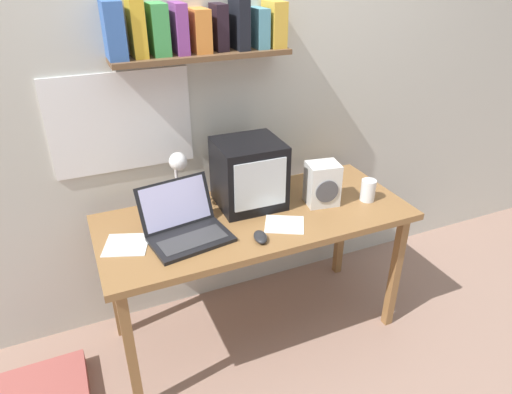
{
  "coord_description": "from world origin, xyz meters",
  "views": [
    {
      "loc": [
        -0.79,
        -1.8,
        1.91
      ],
      "look_at": [
        0.0,
        0.0,
        0.86
      ],
      "focal_mm": 32.0,
      "sensor_mm": 36.0,
      "label": 1
    }
  ],
  "objects": [
    {
      "name": "loose_paper_near_monitor",
      "position": [
        -0.64,
        -0.01,
        0.76
      ],
      "size": [
        0.24,
        0.23,
        0.0
      ],
      "rotation": [
        0.0,
        0.0,
        -0.35
      ],
      "color": "white",
      "rests_on": "corner_desk"
    },
    {
      "name": "open_notebook",
      "position": [
        0.09,
        -0.14,
        0.76
      ],
      "size": [
        0.24,
        0.23,
        0.0
      ],
      "rotation": [
        0.0,
        0.0,
        -0.5
      ],
      "color": "white",
      "rests_on": "corner_desk"
    },
    {
      "name": "juice_glass",
      "position": [
        0.6,
        -0.09,
        0.81
      ],
      "size": [
        0.08,
        0.08,
        0.12
      ],
      "color": "white",
      "rests_on": "corner_desk"
    },
    {
      "name": "desk_lamp",
      "position": [
        -0.34,
        0.17,
        0.95
      ],
      "size": [
        0.14,
        0.17,
        0.33
      ],
      "rotation": [
        0.0,
        0.0,
        0.04
      ],
      "color": "white",
      "rests_on": "corner_desk"
    },
    {
      "name": "laptop",
      "position": [
        -0.37,
        -0.03,
        0.82
      ],
      "size": [
        0.4,
        0.36,
        0.23
      ],
      "rotation": [
        0.0,
        0.0,
        0.15
      ],
      "color": "black",
      "rests_on": "corner_desk"
    },
    {
      "name": "computer_mouse",
      "position": [
        -0.07,
        -0.22,
        0.77
      ],
      "size": [
        0.08,
        0.11,
        0.03
      ],
      "rotation": [
        0.0,
        0.0,
        -0.2
      ],
      "color": "#232326",
      "rests_on": "corner_desk"
    },
    {
      "name": "back_wall",
      "position": [
        -0.01,
        0.44,
        1.31
      ],
      "size": [
        5.6,
        0.24,
        2.6
      ],
      "color": "beige",
      "rests_on": "ground_plane"
    },
    {
      "name": "space_heater",
      "position": [
        0.36,
        -0.02,
        0.87
      ],
      "size": [
        0.18,
        0.16,
        0.22
      ],
      "rotation": [
        0.0,
        0.0,
        -0.16
      ],
      "color": "silver",
      "rests_on": "corner_desk"
    },
    {
      "name": "corner_desk",
      "position": [
        0.0,
        0.0,
        0.69
      ],
      "size": [
        1.56,
        0.66,
        0.76
      ],
      "color": "olive",
      "rests_on": "ground_plane"
    },
    {
      "name": "ground_plane",
      "position": [
        0.0,
        0.0,
        0.0
      ],
      "size": [
        12.0,
        12.0,
        0.0
      ],
      "primitive_type": "plane",
      "color": "gray"
    },
    {
      "name": "crt_monitor",
      "position": [
        0.01,
        0.12,
        0.93
      ],
      "size": [
        0.33,
        0.32,
        0.34
      ],
      "rotation": [
        0.0,
        0.0,
        -0.02
      ],
      "color": "black",
      "rests_on": "corner_desk"
    }
  ]
}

